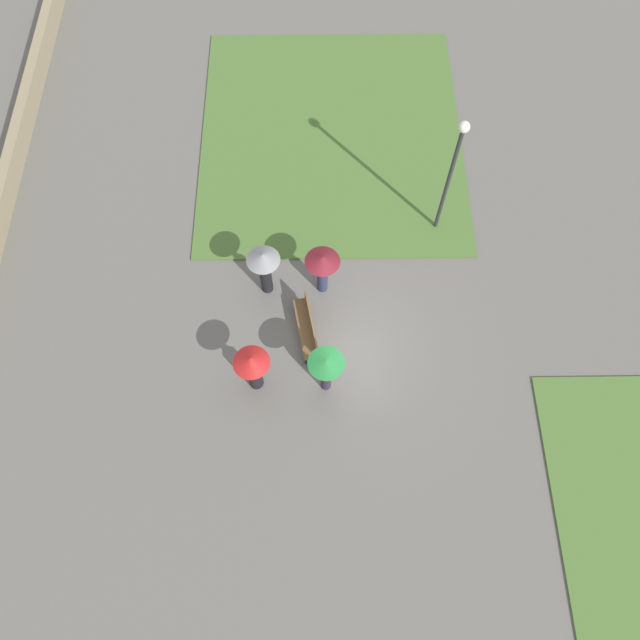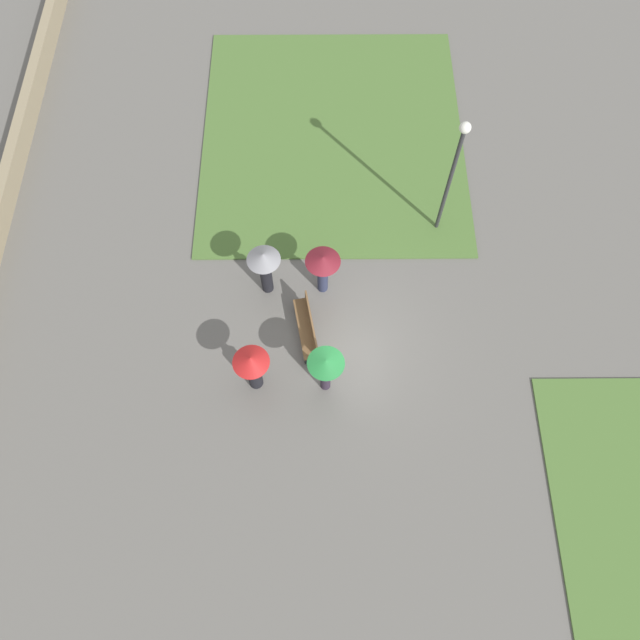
{
  "view_description": "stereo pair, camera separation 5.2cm",
  "coord_description": "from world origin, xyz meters",
  "px_view_note": "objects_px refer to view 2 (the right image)",
  "views": [
    {
      "loc": [
        7.32,
        -0.96,
        16.66
      ],
      "look_at": [
        -0.27,
        -0.87,
        1.06
      ],
      "focal_mm": 35.0,
      "sensor_mm": 36.0,
      "label": 1
    },
    {
      "loc": [
        7.32,
        -0.91,
        16.66
      ],
      "look_at": [
        -0.27,
        -0.87,
        1.06
      ],
      "focal_mm": 35.0,
      "sensor_mm": 36.0,
      "label": 2
    }
  ],
  "objects_px": {
    "lamp_post": "(454,167)",
    "crowd_person_grey": "(264,265)",
    "park_bench": "(308,327)",
    "crowd_person_red": "(252,366)",
    "crowd_person_maroon": "(323,266)",
    "crowd_person_green": "(326,367)"
  },
  "relations": [
    {
      "from": "lamp_post",
      "to": "crowd_person_grey",
      "type": "height_order",
      "value": "lamp_post"
    },
    {
      "from": "park_bench",
      "to": "crowd_person_red",
      "type": "height_order",
      "value": "crowd_person_red"
    },
    {
      "from": "lamp_post",
      "to": "crowd_person_maroon",
      "type": "xyz_separation_m",
      "value": [
        2.2,
        -3.66,
        -1.65
      ]
    },
    {
      "from": "crowd_person_red",
      "to": "crowd_person_green",
      "type": "bearing_deg",
      "value": 5.22
    },
    {
      "from": "lamp_post",
      "to": "crowd_person_grey",
      "type": "relative_size",
      "value": 2.4
    },
    {
      "from": "crowd_person_maroon",
      "to": "crowd_person_grey",
      "type": "distance_m",
      "value": 1.67
    },
    {
      "from": "lamp_post",
      "to": "crowd_person_red",
      "type": "bearing_deg",
      "value": -46.6
    },
    {
      "from": "crowd_person_red",
      "to": "crowd_person_maroon",
      "type": "relative_size",
      "value": 1.02
    },
    {
      "from": "lamp_post",
      "to": "crowd_person_grey",
      "type": "distance_m",
      "value": 5.97
    },
    {
      "from": "crowd_person_maroon",
      "to": "lamp_post",
      "type": "bearing_deg",
      "value": 57.22
    },
    {
      "from": "crowd_person_maroon",
      "to": "park_bench",
      "type": "bearing_deg",
      "value": -79.38
    },
    {
      "from": "park_bench",
      "to": "crowd_person_green",
      "type": "bearing_deg",
      "value": 6.75
    },
    {
      "from": "lamp_post",
      "to": "crowd_person_red",
      "type": "xyz_separation_m",
      "value": [
        5.25,
        -5.56,
        -1.72
      ]
    },
    {
      "from": "crowd_person_maroon",
      "to": "crowd_person_grey",
      "type": "height_order",
      "value": "crowd_person_grey"
    },
    {
      "from": "crowd_person_green",
      "to": "park_bench",
      "type": "bearing_deg",
      "value": 15.51
    },
    {
      "from": "park_bench",
      "to": "crowd_person_red",
      "type": "xyz_separation_m",
      "value": [
        1.5,
        -1.47,
        0.76
      ]
    },
    {
      "from": "crowd_person_red",
      "to": "crowd_person_maroon",
      "type": "height_order",
      "value": "crowd_person_red"
    },
    {
      "from": "park_bench",
      "to": "lamp_post",
      "type": "distance_m",
      "value": 6.08
    },
    {
      "from": "crowd_person_green",
      "to": "lamp_post",
      "type": "bearing_deg",
      "value": -35.38
    },
    {
      "from": "lamp_post",
      "to": "crowd_person_red",
      "type": "relative_size",
      "value": 2.56
    },
    {
      "from": "lamp_post",
      "to": "crowd_person_green",
      "type": "distance_m",
      "value": 6.64
    },
    {
      "from": "crowd_person_grey",
      "to": "crowd_person_green",
      "type": "bearing_deg",
      "value": -14.92
    }
  ]
}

